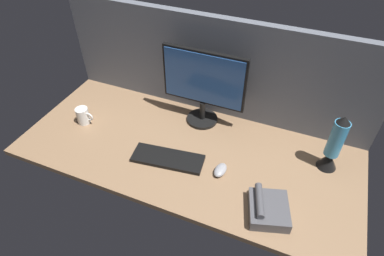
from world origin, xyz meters
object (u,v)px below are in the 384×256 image
(lava_lamp, at_px, (333,147))
(keyboard, at_px, (168,158))
(mouse, at_px, (220,170))
(desk_phone, at_px, (268,209))
(mug_ceramic_white, at_px, (83,116))
(monitor, at_px, (204,84))

(lava_lamp, bearing_deg, keyboard, -160.40)
(keyboard, height_order, mouse, mouse)
(lava_lamp, relative_size, desk_phone, 1.40)
(mouse, xyz_separation_m, desk_phone, (0.27, -0.15, 0.01))
(keyboard, relative_size, mug_ceramic_white, 3.48)
(mouse, bearing_deg, monitor, 128.28)
(lava_lamp, xyz_separation_m, desk_phone, (-0.21, -0.39, -0.10))
(monitor, xyz_separation_m, mouse, (0.23, -0.35, -0.23))
(lava_lamp, height_order, desk_phone, lava_lamp)
(monitor, xyz_separation_m, lava_lamp, (0.71, -0.10, -0.11))
(keyboard, xyz_separation_m, desk_phone, (0.55, -0.12, 0.02))
(mouse, bearing_deg, desk_phone, -23.60)
(mug_ceramic_white, distance_m, lava_lamp, 1.36)
(mug_ceramic_white, xyz_separation_m, lava_lamp, (1.34, 0.19, 0.09))
(lava_lamp, distance_m, desk_phone, 0.46)
(mouse, xyz_separation_m, lava_lamp, (0.48, 0.25, 0.12))
(keyboard, relative_size, lava_lamp, 1.14)
(mouse, bearing_deg, lava_lamp, 31.90)
(lava_lamp, bearing_deg, mouse, -152.92)
(mouse, relative_size, lava_lamp, 0.30)
(monitor, bearing_deg, mouse, -56.54)
(keyboard, xyz_separation_m, lava_lamp, (0.76, 0.27, 0.13))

